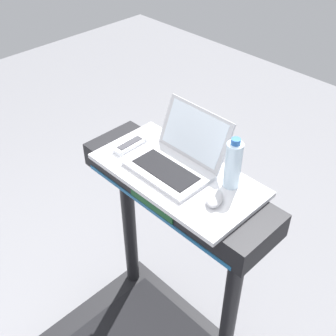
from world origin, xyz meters
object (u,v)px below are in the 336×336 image
Objects in this scene: laptop at (177,158)px; computer_mouse at (215,198)px; water_bottle at (233,164)px; tv_remote at (130,145)px.

laptop reaches higher than computer_mouse.
water_bottle is 1.34× the size of tv_remote.
computer_mouse is 0.62× the size of tv_remote.
laptop is 0.25m from computer_mouse.
laptop is 0.24m from tv_remote.
tv_remote is at bearing 153.14° from computer_mouse.
water_bottle is at bearing 72.62° from computer_mouse.
laptop is at bearing 11.16° from tv_remote.
laptop is at bearing 141.81° from computer_mouse.
laptop is 1.54× the size of water_bottle.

